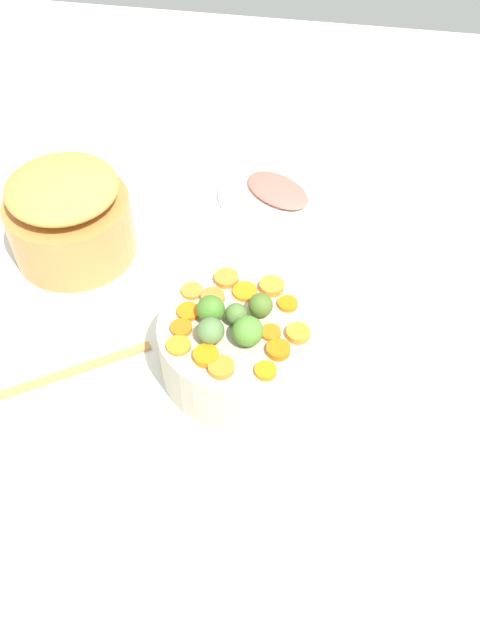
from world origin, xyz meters
The scene contains 27 objects.
tabletop centered at (0.00, 0.00, 0.01)m, with size 2.40×2.40×0.02m, color silver.
serving_bowl_carrots centered at (-0.04, -0.03, 0.07)m, with size 0.24×0.24×0.10m, color #BDAF97.
metal_pot centered at (0.30, -0.23, 0.08)m, with size 0.21×0.21×0.11m, color #CF7F41.
stuffing_mound centered at (0.30, -0.23, 0.16)m, with size 0.19×0.19×0.06m, color #B39947.
carrot_slice_0 centered at (0.00, -0.11, 0.12)m, with size 0.04×0.04×0.01m, color orange.
carrot_slice_1 centered at (-0.02, 0.05, 0.12)m, with size 0.04×0.04×0.01m, color orange.
carrot_slice_2 centered at (-0.10, 0.01, 0.12)m, with size 0.03×0.03×0.01m, color orange.
carrot_slice_3 centered at (0.04, -0.04, 0.12)m, with size 0.03×0.03×0.01m, color orange.
carrot_slice_4 centered at (-0.07, -0.10, 0.12)m, with size 0.04×0.04×0.01m, color orange.
carrot_slice_5 centered at (-0.08, 0.05, 0.12)m, with size 0.03×0.03×0.01m, color orange.
carrot_slice_6 centered at (0.05, -0.08, 0.12)m, with size 0.03×0.03×0.01m, color orange.
carrot_slice_7 centered at (-0.08, -0.02, 0.12)m, with size 0.03×0.03×0.01m, color orange.
carrot_slice_8 centered at (0.01, -0.07, 0.12)m, with size 0.04×0.04×0.01m, color orange.
carrot_slice_9 centered at (0.00, 0.04, 0.12)m, with size 0.03×0.03×0.01m, color orange.
carrot_slice_10 centered at (0.04, 0.03, 0.12)m, with size 0.03×0.03×0.01m, color orange.
carrot_slice_11 centered at (-0.12, -0.02, 0.12)m, with size 0.03×0.03×0.01m, color orange.
carrot_slice_12 centered at (-0.10, -0.08, 0.12)m, with size 0.03×0.03×0.01m, color orange.
carrot_slice_13 centered at (-0.03, -0.09, 0.12)m, with size 0.04×0.04×0.01m, color orange.
carrot_slice_14 centered at (0.04, -0.01, 0.12)m, with size 0.03×0.03×0.01m, color orange.
brussels_sprout_0 centered at (-0.05, 0.00, 0.14)m, with size 0.04×0.04×0.04m, color #4E852F.
brussels_sprout_1 centered at (0.00, 0.01, 0.14)m, with size 0.04×0.04×0.04m, color #547941.
brussels_sprout_2 centered at (0.01, -0.03, 0.14)m, with size 0.04×0.04×0.04m, color #467827.
brussels_sprout_3 centered at (-0.03, -0.03, 0.13)m, with size 0.03×0.03×0.03m, color #517434.
brussels_sprout_4 centered at (-0.06, -0.05, 0.14)m, with size 0.04×0.04×0.04m, color #4C6C26.
wooden_spoon centered at (0.29, 0.08, 0.03)m, with size 0.29×0.21×0.01m.
ham_plate centered at (-0.03, -0.45, 0.03)m, with size 0.22×0.22×0.01m, color white.
ham_slice_main centered at (-0.04, -0.44, 0.04)m, with size 0.14×0.09×0.02m, color #C0695B.
Camera 1 is at (-0.14, 0.57, 0.82)m, focal length 36.78 mm.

